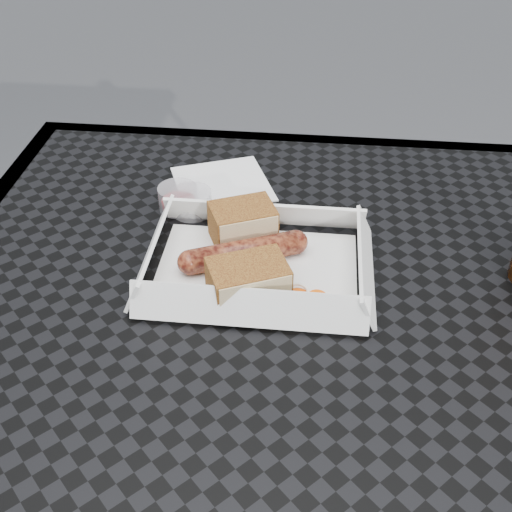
{
  "coord_description": "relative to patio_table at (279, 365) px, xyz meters",
  "views": [
    {
      "loc": [
        0.02,
        -0.48,
        1.2
      ],
      "look_at": [
        -0.03,
        0.06,
        0.78
      ],
      "focal_mm": 45.0,
      "sensor_mm": 36.0,
      "label": 1
    }
  ],
  "objects": [
    {
      "name": "condiment_cup_empty",
      "position": [
        -0.12,
        0.18,
        0.09
      ],
      "size": [
        0.05,
        0.05,
        0.03
      ],
      "primitive_type": "cylinder",
      "color": "silver",
      "rests_on": "patio_table"
    },
    {
      "name": "bread_far",
      "position": [
        -0.04,
        0.02,
        0.1
      ],
      "size": [
        0.09,
        0.08,
        0.04
      ],
      "primitive_type": "cube",
      "rotation": [
        0.0,
        0.0,
        0.41
      ],
      "color": "brown",
      "rests_on": "food_tray"
    },
    {
      "name": "food_tray",
      "position": [
        -0.03,
        0.07,
        0.08
      ],
      "size": [
        0.22,
        0.15,
        0.0
      ],
      "primitive_type": "cube",
      "color": "white",
      "rests_on": "patio_table"
    },
    {
      "name": "condiment_cup_sauce",
      "position": [
        -0.14,
        0.18,
        0.09
      ],
      "size": [
        0.05,
        0.05,
        0.03
      ],
      "primitive_type": "cylinder",
      "color": "maroon",
      "rests_on": "patio_table"
    },
    {
      "name": "napkin",
      "position": [
        -0.1,
        0.24,
        0.08
      ],
      "size": [
        0.16,
        0.16,
        0.0
      ],
      "primitive_type": "cube",
      "rotation": [
        0.0,
        0.0,
        0.38
      ],
      "color": "white",
      "rests_on": "patio_table"
    },
    {
      "name": "bratwurst",
      "position": [
        -0.05,
        0.08,
        0.09
      ],
      "size": [
        0.14,
        0.08,
        0.03
      ],
      "rotation": [
        0.0,
        0.0,
        0.41
      ],
      "color": "brown",
      "rests_on": "food_tray"
    },
    {
      "name": "bread_near",
      "position": [
        -0.05,
        0.12,
        0.1
      ],
      "size": [
        0.09,
        0.08,
        0.05
      ],
      "primitive_type": "cube",
      "rotation": [
        0.0,
        0.0,
        0.41
      ],
      "color": "brown",
      "rests_on": "food_tray"
    },
    {
      "name": "veg_garnish",
      "position": [
        0.02,
        0.02,
        0.08
      ],
      "size": [
        0.03,
        0.03,
        0.0
      ],
      "color": "#EE5A0A",
      "rests_on": "food_tray"
    },
    {
      "name": "patio_table",
      "position": [
        0.0,
        0.0,
        0.0
      ],
      "size": [
        0.8,
        0.8,
        0.74
      ],
      "color": "black",
      "rests_on": "ground"
    }
  ]
}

